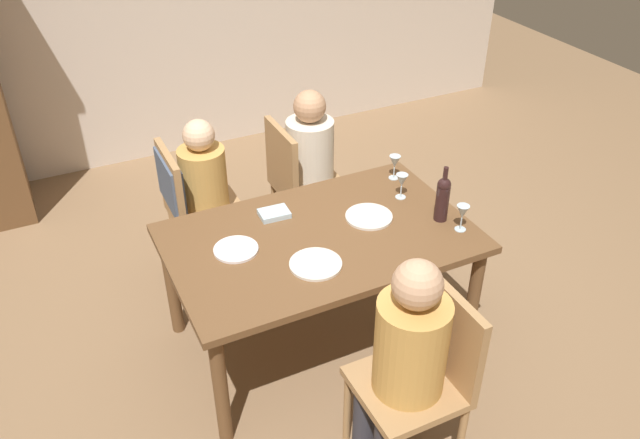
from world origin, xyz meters
name	(u,v)px	position (x,y,z in m)	size (l,w,h in m)	color
ground_plane	(320,337)	(0.00, 0.00, 0.00)	(10.00, 10.00, 0.00)	#846647
dining_table	(320,248)	(0.00, 0.00, 0.64)	(1.58, 0.99, 0.73)	brown
chair_far_left	(186,198)	(-0.48, 0.88, 0.59)	(0.45, 0.44, 0.92)	#A87F51
chair_near	(424,369)	(0.09, -0.88, 0.53)	(0.44, 0.44, 0.92)	#A87F51
chair_far_right	(298,179)	(0.27, 0.88, 0.53)	(0.44, 0.44, 0.92)	#A87F51
person_woman_host	(209,187)	(-0.33, 0.88, 0.63)	(0.33, 0.28, 1.08)	#33333D
person_man_bearded	(405,356)	(-0.03, -0.88, 0.66)	(0.36, 0.31, 1.15)	#33333D
person_man_guest	(314,159)	(0.38, 0.88, 0.66)	(0.35, 0.31, 1.13)	#33333D
wine_bottle_tall_green	(443,197)	(0.65, -0.15, 0.86)	(0.07, 0.07, 0.32)	black
wine_glass_near_left	(395,162)	(0.65, 0.34, 0.83)	(0.07, 0.07, 0.15)	silver
wine_glass_centre	(402,181)	(0.58, 0.14, 0.83)	(0.07, 0.07, 0.15)	silver
wine_glass_near_right	(463,213)	(0.69, -0.28, 0.83)	(0.07, 0.07, 0.15)	silver
dinner_plate_host	(316,264)	(-0.13, -0.22, 0.73)	(0.26, 0.26, 0.01)	silver
dinner_plate_guest_left	(236,249)	(-0.44, 0.07, 0.73)	(0.23, 0.23, 0.01)	white
dinner_plate_guest_right	(369,217)	(0.31, 0.03, 0.73)	(0.26, 0.26, 0.01)	silver
folded_napkin	(274,214)	(-0.14, 0.28, 0.74)	(0.16, 0.12, 0.03)	#ADC6D6
handbag	(355,217)	(0.71, 0.88, 0.11)	(0.28, 0.12, 0.22)	brown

